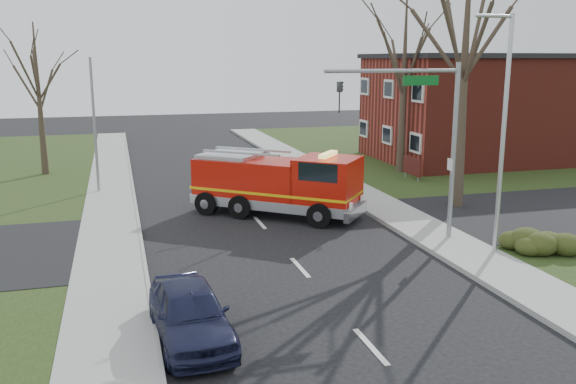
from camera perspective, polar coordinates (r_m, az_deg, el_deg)
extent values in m
plane|color=black|center=(20.76, 1.13, -7.11)|extent=(120.00, 120.00, 0.00)
cube|color=#969791|center=(23.22, 16.00, -5.28)|extent=(2.40, 80.00, 0.15)
cube|color=#969791|center=(19.95, -16.36, -8.23)|extent=(2.40, 80.00, 0.15)
cube|color=maroon|center=(44.39, 18.30, 7.33)|extent=(15.00, 10.00, 7.00)
cube|color=black|center=(44.26, 18.62, 11.97)|extent=(15.40, 10.40, 0.30)
cube|color=silver|center=(40.83, 9.28, 5.28)|extent=(0.12, 1.40, 1.20)
cube|color=#43120F|center=(35.69, 11.53, 2.40)|extent=(0.12, 2.00, 1.00)
cylinder|color=gray|center=(35.07, 12.09, 1.46)|extent=(0.08, 0.08, 0.90)
cylinder|color=gray|center=(36.47, 10.93, 1.92)|extent=(0.08, 0.08, 0.90)
ellipsoid|color=#263212|center=(23.88, 23.08, -4.05)|extent=(2.80, 2.00, 0.90)
cone|color=#32271D|center=(29.04, 16.10, 10.07)|extent=(0.64, 0.64, 12.00)
cone|color=#32271D|center=(37.67, 10.76, 9.61)|extent=(0.56, 0.56, 10.50)
cone|color=#32271D|center=(39.04, -22.24, 7.90)|extent=(0.44, 0.44, 9.00)
cylinder|color=gray|center=(23.88, 15.22, 3.45)|extent=(0.18, 0.18, 6.80)
cylinder|color=gray|center=(22.39, 9.84, 11.11)|extent=(5.20, 0.14, 0.14)
cube|color=#0C591E|center=(22.90, 12.33, 10.16)|extent=(1.40, 0.06, 0.35)
imported|color=black|center=(21.62, 4.93, 10.28)|extent=(0.22, 0.18, 1.10)
cylinder|color=#B7BABF|center=(22.49, 19.47, 4.71)|extent=(0.16, 0.16, 8.40)
cylinder|color=#B7BABF|center=(21.97, 18.71, 15.34)|extent=(1.40, 0.12, 0.12)
cylinder|color=gray|center=(32.93, -17.65, 5.82)|extent=(0.14, 0.14, 7.00)
cube|color=#B71308|center=(27.79, -3.34, 1.06)|extent=(5.43, 5.07, 2.01)
cube|color=#B71308|center=(26.35, 3.73, 0.75)|extent=(3.50, 3.50, 2.30)
cube|color=#B7BABF|center=(27.48, -1.18, -0.79)|extent=(7.37, 6.66, 0.43)
cube|color=#E5B20C|center=(27.36, -1.18, 0.29)|extent=(7.37, 6.67, 0.11)
cube|color=black|center=(25.89, 5.95, 2.11)|extent=(1.46, 1.76, 0.81)
cube|color=#E5D866|center=(26.13, 3.77, 3.52)|extent=(1.23, 1.40, 0.17)
cylinder|color=black|center=(25.43, 2.95, -2.21)|extent=(1.03, 0.92, 1.05)
cylinder|color=black|center=(27.71, 4.76, -1.02)|extent=(1.03, 0.92, 1.05)
cylinder|color=black|center=(27.75, -7.65, -1.07)|extent=(1.03, 0.92, 1.05)
cylinder|color=black|center=(29.85, -5.19, -0.05)|extent=(1.03, 0.92, 1.05)
imported|color=#1A1E3B|center=(15.65, -9.13, -11.08)|extent=(2.03, 4.43, 1.47)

